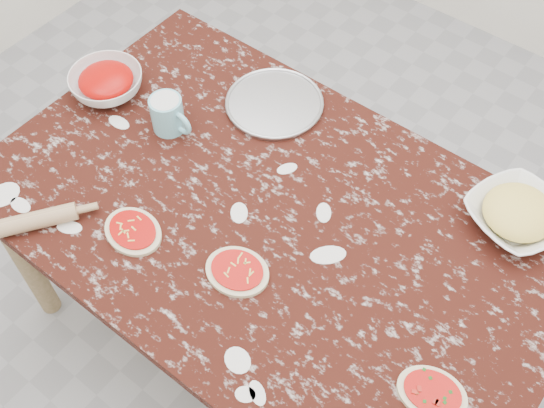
{
  "coord_description": "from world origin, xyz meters",
  "views": [
    {
      "loc": [
        0.63,
        -0.81,
        2.22
      ],
      "look_at": [
        0.0,
        0.0,
        0.8
      ],
      "focal_mm": 43.43,
      "sensor_mm": 36.0,
      "label": 1
    }
  ],
  "objects_px": {
    "sauce_bowl": "(107,83)",
    "cheese_bowl": "(517,216)",
    "rolling_pin": "(30,222)",
    "worktable": "(272,232)",
    "pizza_tray": "(274,104)",
    "flour_mug": "(168,114)"
  },
  "relations": [
    {
      "from": "worktable",
      "to": "flour_mug",
      "type": "distance_m",
      "value": 0.46
    },
    {
      "from": "flour_mug",
      "to": "sauce_bowl",
      "type": "bearing_deg",
      "value": -178.63
    },
    {
      "from": "pizza_tray",
      "to": "sauce_bowl",
      "type": "relative_size",
      "value": 1.3
    },
    {
      "from": "pizza_tray",
      "to": "flour_mug",
      "type": "xyz_separation_m",
      "value": [
        -0.19,
        -0.27,
        0.05
      ]
    },
    {
      "from": "sauce_bowl",
      "to": "cheese_bowl",
      "type": "bearing_deg",
      "value": 14.65
    },
    {
      "from": "flour_mug",
      "to": "rolling_pin",
      "type": "relative_size",
      "value": 0.59
    },
    {
      "from": "sauce_bowl",
      "to": "cheese_bowl",
      "type": "distance_m",
      "value": 1.27
    },
    {
      "from": "worktable",
      "to": "rolling_pin",
      "type": "relative_size",
      "value": 6.49
    },
    {
      "from": "cheese_bowl",
      "to": "rolling_pin",
      "type": "distance_m",
      "value": 1.3
    },
    {
      "from": "rolling_pin",
      "to": "flour_mug",
      "type": "bearing_deg",
      "value": 84.53
    },
    {
      "from": "cheese_bowl",
      "to": "flour_mug",
      "type": "bearing_deg",
      "value": -162.01
    },
    {
      "from": "pizza_tray",
      "to": "cheese_bowl",
      "type": "bearing_deg",
      "value": 3.55
    },
    {
      "from": "sauce_bowl",
      "to": "rolling_pin",
      "type": "distance_m",
      "value": 0.53
    },
    {
      "from": "sauce_bowl",
      "to": "cheese_bowl",
      "type": "relative_size",
      "value": 0.9
    },
    {
      "from": "cheese_bowl",
      "to": "rolling_pin",
      "type": "xyz_separation_m",
      "value": [
        -1.02,
        -0.81,
        -0.01
      ]
    },
    {
      "from": "cheese_bowl",
      "to": "rolling_pin",
      "type": "bearing_deg",
      "value": -141.55
    },
    {
      "from": "worktable",
      "to": "pizza_tray",
      "type": "relative_size",
      "value": 5.39
    },
    {
      "from": "worktable",
      "to": "sauce_bowl",
      "type": "height_order",
      "value": "sauce_bowl"
    },
    {
      "from": "worktable",
      "to": "pizza_tray",
      "type": "height_order",
      "value": "pizza_tray"
    },
    {
      "from": "worktable",
      "to": "cheese_bowl",
      "type": "xyz_separation_m",
      "value": [
        0.53,
        0.38,
        0.11
      ]
    },
    {
      "from": "worktable",
      "to": "pizza_tray",
      "type": "bearing_deg",
      "value": 126.83
    },
    {
      "from": "cheese_bowl",
      "to": "rolling_pin",
      "type": "relative_size",
      "value": 1.02
    }
  ]
}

